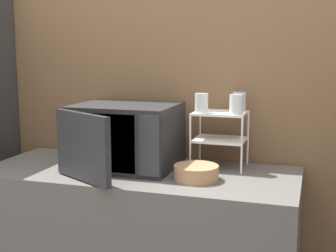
{
  "coord_description": "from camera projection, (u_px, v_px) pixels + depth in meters",
  "views": [
    {
      "loc": [
        0.83,
        -1.8,
        1.52
      ],
      "look_at": [
        0.14,
        0.36,
        1.14
      ],
      "focal_mm": 50.0,
      "sensor_mm": 36.0,
      "label": 1
    }
  ],
  "objects": [
    {
      "name": "bowl",
      "position": [
        196.0,
        173.0,
        2.17
      ],
      "size": [
        0.21,
        0.21,
        0.07
      ],
      "color": "#AD7F56",
      "rests_on": "counter"
    },
    {
      "name": "glass_front_right",
      "position": [
        236.0,
        104.0,
        2.28
      ],
      "size": [
        0.07,
        0.07,
        0.1
      ],
      "color": "silver",
      "rests_on": "dish_rack"
    },
    {
      "name": "wall_back",
      "position": [
        162.0,
        88.0,
        2.63
      ],
      "size": [
        8.0,
        0.06,
        2.6
      ],
      "color": "brown",
      "rests_on": "ground_plane"
    },
    {
      "name": "glass_back_right",
      "position": [
        239.0,
        102.0,
        2.4
      ],
      "size": [
        0.07,
        0.07,
        0.1
      ],
      "color": "silver",
      "rests_on": "dish_rack"
    },
    {
      "name": "dish_rack",
      "position": [
        220.0,
        127.0,
        2.39
      ],
      "size": [
        0.27,
        0.22,
        0.29
      ],
      "color": "white",
      "rests_on": "counter"
    },
    {
      "name": "microwave",
      "position": [
        125.0,
        136.0,
        2.39
      ],
      "size": [
        0.52,
        0.63,
        0.33
      ],
      "color": "#262628",
      "rests_on": "counter"
    },
    {
      "name": "glass_front_left",
      "position": [
        202.0,
        103.0,
        2.33
      ],
      "size": [
        0.07,
        0.07,
        0.1
      ],
      "color": "silver",
      "rests_on": "dish_rack"
    }
  ]
}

